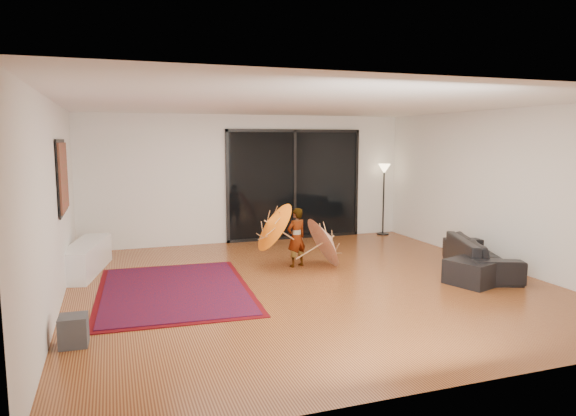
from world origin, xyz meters
name	(u,v)px	position (x,y,z in m)	size (l,w,h in m)	color
floor	(309,283)	(0.00, 0.00, 0.00)	(7.00, 7.00, 0.00)	#A25D2C
ceiling	(310,104)	(0.00, 0.00, 2.70)	(7.00, 7.00, 0.00)	white
wall_back	(250,179)	(0.00, 3.50, 1.35)	(7.00, 7.00, 0.00)	silver
wall_front	(460,238)	(0.00, -3.50, 1.35)	(7.00, 7.00, 0.00)	silver
wall_left	(54,206)	(-3.50, 0.00, 1.35)	(7.00, 7.00, 0.00)	silver
wall_right	(500,189)	(3.50, 0.00, 1.35)	(7.00, 7.00, 0.00)	silver
sliding_door	(294,185)	(1.00, 3.47, 1.20)	(3.06, 0.07, 2.40)	black
painting	(63,177)	(-3.46, 1.00, 1.65)	(0.04, 1.28, 1.08)	black
media_console	(86,258)	(-3.25, 1.83, 0.25)	(0.44, 1.78, 0.49)	white
speaker	(73,331)	(-3.25, -1.39, 0.16)	(0.29, 0.29, 0.33)	#424244
persian_rug	(174,290)	(-2.00, 0.30, 0.01)	(2.31, 3.12, 0.02)	#50060B
sofa	(480,255)	(2.95, -0.26, 0.28)	(1.92, 0.75, 0.56)	black
ottoman	(473,272)	(2.34, -0.84, 0.19)	(0.66, 0.66, 0.38)	black
floor_lamp	(384,179)	(3.10, 3.25, 1.29)	(0.28, 0.28, 1.63)	black
child	(296,237)	(0.17, 1.06, 0.51)	(0.37, 0.25, 1.02)	#999999
parasol_orange	(267,227)	(-0.38, 1.01, 0.73)	(0.66, 0.92, 0.92)	orange
parasol_white	(332,237)	(0.77, 0.91, 0.50)	(0.60, 0.94, 0.97)	silver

